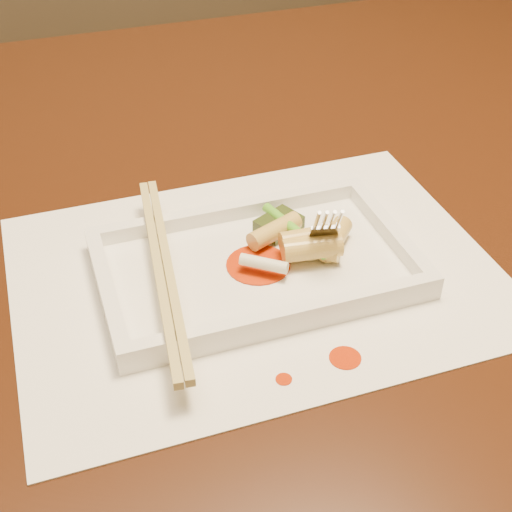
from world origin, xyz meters
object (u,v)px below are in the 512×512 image
object	(u,v)px
table	(179,267)
chopstick_a	(158,269)
placemat	(256,273)
fork	(330,165)
plate_base	(256,269)

from	to	relation	value
table	chopstick_a	bearing A→B (deg)	-106.57
table	chopstick_a	size ratio (longest dim) A/B	5.56
table	placemat	bearing A→B (deg)	-77.14
fork	table	bearing A→B (deg)	127.43
table	fork	distance (m)	0.25
plate_base	fork	distance (m)	0.11
table	placemat	world-z (taller)	placemat
placemat	plate_base	world-z (taller)	plate_base
plate_base	chopstick_a	size ratio (longest dim) A/B	1.03
table	chopstick_a	world-z (taller)	chopstick_a
table	placemat	distance (m)	0.19
table	plate_base	xyz separation A→B (m)	(0.04, -0.16, 0.11)
chopstick_a	fork	bearing A→B (deg)	6.75
table	fork	world-z (taller)	fork
chopstick_a	plate_base	bearing A→B (deg)	0.00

